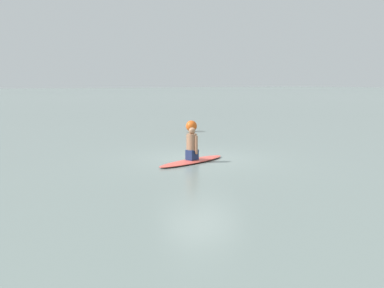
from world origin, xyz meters
name	(u,v)px	position (x,y,z in m)	size (l,w,h in m)	color
ground_plane	(200,159)	(0.00, 0.00, 0.00)	(400.00, 400.00, 0.00)	slate
surfboard	(192,161)	(-0.62, -0.47, 0.04)	(3.00, 0.67, 0.09)	#D84C3F
person_paddler	(192,145)	(-0.62, -0.47, 0.57)	(0.42, 0.47, 1.06)	navy
buoy_marker	(191,126)	(4.30, 7.57, 0.30)	(0.59, 0.59, 0.59)	#E55919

